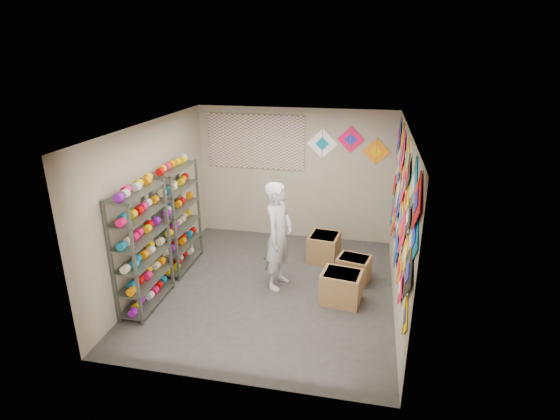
% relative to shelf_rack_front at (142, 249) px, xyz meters
% --- Properties ---
extents(ground, '(4.50, 4.50, 0.00)m').
position_rel_shelf_rack_front_xyz_m(ground, '(1.78, 0.85, -0.95)').
color(ground, '#322F2C').
extents(room_walls, '(4.50, 4.50, 4.50)m').
position_rel_shelf_rack_front_xyz_m(room_walls, '(1.78, 0.85, 0.69)').
color(room_walls, tan).
rests_on(room_walls, ground).
extents(shelf_rack_front, '(0.40, 1.10, 1.90)m').
position_rel_shelf_rack_front_xyz_m(shelf_rack_front, '(0.00, 0.00, 0.00)').
color(shelf_rack_front, '#4C5147').
rests_on(shelf_rack_front, ground).
extents(shelf_rack_back, '(0.40, 1.10, 1.90)m').
position_rel_shelf_rack_front_xyz_m(shelf_rack_back, '(0.00, 1.30, 0.00)').
color(shelf_rack_back, '#4C5147').
rests_on(shelf_rack_back, ground).
extents(string_spools, '(0.12, 2.36, 0.12)m').
position_rel_shelf_rack_front_xyz_m(string_spools, '(-0.00, 0.65, 0.10)').
color(string_spools, '#F90C58').
rests_on(string_spools, ground).
extents(kite_wall_display, '(0.06, 4.39, 2.11)m').
position_rel_shelf_rack_front_xyz_m(kite_wall_display, '(3.76, 0.85, 0.70)').
color(kite_wall_display, '#F7B300').
rests_on(kite_wall_display, room_walls).
extents(back_wall_kites, '(1.62, 0.02, 0.75)m').
position_rel_shelf_rack_front_xyz_m(back_wall_kites, '(2.82, 3.09, 1.07)').
color(back_wall_kites, white).
rests_on(back_wall_kites, room_walls).
extents(poster, '(2.00, 0.01, 1.10)m').
position_rel_shelf_rack_front_xyz_m(poster, '(0.98, 3.08, 1.05)').
color(poster, '#4E4494').
rests_on(poster, room_walls).
extents(shopkeeper, '(0.84, 0.71, 1.82)m').
position_rel_shelf_rack_front_xyz_m(shopkeeper, '(1.89, 0.99, -0.04)').
color(shopkeeper, silver).
rests_on(shopkeeper, ground).
extents(carton_a, '(0.67, 0.59, 0.51)m').
position_rel_shelf_rack_front_xyz_m(carton_a, '(2.96, 0.69, -0.70)').
color(carton_a, olive).
rests_on(carton_a, ground).
extents(carton_b, '(0.62, 0.55, 0.44)m').
position_rel_shelf_rack_front_xyz_m(carton_b, '(3.12, 1.40, -0.73)').
color(carton_b, olive).
rests_on(carton_b, ground).
extents(carton_c, '(0.60, 0.65, 0.51)m').
position_rel_shelf_rack_front_xyz_m(carton_c, '(2.53, 2.08, -0.69)').
color(carton_c, olive).
rests_on(carton_c, ground).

